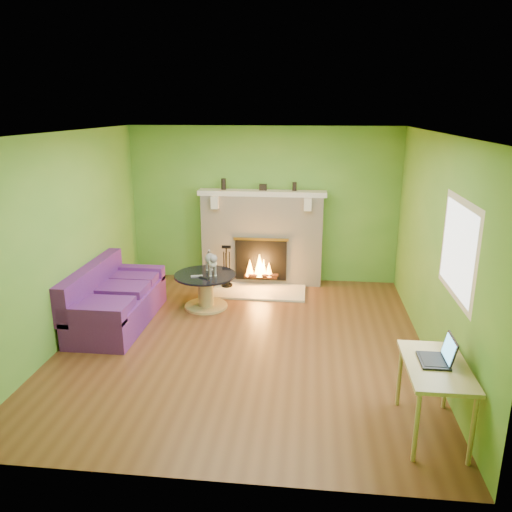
# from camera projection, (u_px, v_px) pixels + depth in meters

# --- Properties ---
(floor) EXTENTS (5.00, 5.00, 0.00)m
(floor) POSITION_uv_depth(u_px,v_px,m) (244.00, 342.00, 6.38)
(floor) COLOR #5A3219
(floor) RESTS_ON ground
(ceiling) EXTENTS (5.00, 5.00, 0.00)m
(ceiling) POSITION_uv_depth(u_px,v_px,m) (242.00, 133.00, 5.64)
(ceiling) COLOR white
(ceiling) RESTS_ON wall_back
(wall_back) EXTENTS (5.00, 0.00, 5.00)m
(wall_back) POSITION_uv_depth(u_px,v_px,m) (263.00, 205.00, 8.39)
(wall_back) COLOR #4D8D2E
(wall_back) RESTS_ON floor
(wall_front) EXTENTS (5.00, 0.00, 5.00)m
(wall_front) POSITION_uv_depth(u_px,v_px,m) (197.00, 333.00, 3.63)
(wall_front) COLOR #4D8D2E
(wall_front) RESTS_ON floor
(wall_left) EXTENTS (0.00, 5.00, 5.00)m
(wall_left) POSITION_uv_depth(u_px,v_px,m) (66.00, 238.00, 6.25)
(wall_left) COLOR #4D8D2E
(wall_left) RESTS_ON floor
(wall_right) EXTENTS (0.00, 5.00, 5.00)m
(wall_right) POSITION_uv_depth(u_px,v_px,m) (435.00, 249.00, 5.77)
(wall_right) COLOR #4D8D2E
(wall_right) RESTS_ON floor
(window_frame) EXTENTS (0.00, 1.20, 1.20)m
(window_frame) POSITION_uv_depth(u_px,v_px,m) (459.00, 249.00, 4.85)
(window_frame) COLOR silver
(window_frame) RESTS_ON wall_right
(window_pane) EXTENTS (0.00, 1.06, 1.06)m
(window_pane) POSITION_uv_depth(u_px,v_px,m) (458.00, 249.00, 4.85)
(window_pane) COLOR white
(window_pane) RESTS_ON wall_right
(fireplace) EXTENTS (2.10, 0.46, 1.58)m
(fireplace) POSITION_uv_depth(u_px,v_px,m) (262.00, 238.00, 8.37)
(fireplace) COLOR beige
(fireplace) RESTS_ON floor
(hearth) EXTENTS (1.50, 0.75, 0.03)m
(hearth) POSITION_uv_depth(u_px,v_px,m) (259.00, 291.00, 8.09)
(hearth) COLOR beige
(hearth) RESTS_ON floor
(mantel) EXTENTS (2.10, 0.28, 0.08)m
(mantel) POSITION_uv_depth(u_px,v_px,m) (262.00, 193.00, 8.13)
(mantel) COLOR beige
(mantel) RESTS_ON fireplace
(sofa) EXTENTS (0.86, 1.82, 0.82)m
(sofa) POSITION_uv_depth(u_px,v_px,m) (114.00, 301.00, 6.86)
(sofa) COLOR #521B69
(sofa) RESTS_ON floor
(coffee_table) EXTENTS (0.92, 0.92, 0.52)m
(coffee_table) POSITION_uv_depth(u_px,v_px,m) (206.00, 288.00, 7.41)
(coffee_table) COLOR tan
(coffee_table) RESTS_ON floor
(desk) EXTENTS (0.54, 0.94, 0.69)m
(desk) POSITION_uv_depth(u_px,v_px,m) (436.00, 373.00, 4.43)
(desk) COLOR tan
(desk) RESTS_ON floor
(cat) EXTENTS (0.41, 0.61, 0.36)m
(cat) POSITION_uv_depth(u_px,v_px,m) (211.00, 262.00, 7.33)
(cat) COLOR slate
(cat) RESTS_ON coffee_table
(remote_silver) EXTENTS (0.18, 0.09, 0.02)m
(remote_silver) POSITION_uv_depth(u_px,v_px,m) (197.00, 276.00, 7.24)
(remote_silver) COLOR gray
(remote_silver) RESTS_ON coffee_table
(remote_black) EXTENTS (0.16, 0.11, 0.02)m
(remote_black) POSITION_uv_depth(u_px,v_px,m) (204.00, 278.00, 7.17)
(remote_black) COLOR black
(remote_black) RESTS_ON coffee_table
(laptop) EXTENTS (0.29, 0.33, 0.25)m
(laptop) POSITION_uv_depth(u_px,v_px,m) (435.00, 349.00, 4.42)
(laptop) COLOR black
(laptop) RESTS_ON desk
(fire_tools) EXTENTS (0.19, 0.19, 0.70)m
(fire_tools) POSITION_uv_depth(u_px,v_px,m) (227.00, 266.00, 8.19)
(fire_tools) COLOR black
(fire_tools) RESTS_ON hearth
(mantel_vase_left) EXTENTS (0.08, 0.08, 0.18)m
(mantel_vase_left) POSITION_uv_depth(u_px,v_px,m) (224.00, 184.00, 8.19)
(mantel_vase_left) COLOR black
(mantel_vase_left) RESTS_ON mantel
(mantel_vase_right) EXTENTS (0.07, 0.07, 0.14)m
(mantel_vase_right) POSITION_uv_depth(u_px,v_px,m) (294.00, 187.00, 8.07)
(mantel_vase_right) COLOR black
(mantel_vase_right) RESTS_ON mantel
(mantel_box) EXTENTS (0.12, 0.08, 0.10)m
(mantel_box) POSITION_uv_depth(u_px,v_px,m) (263.00, 187.00, 8.13)
(mantel_box) COLOR black
(mantel_box) RESTS_ON mantel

